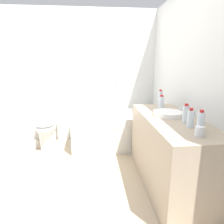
# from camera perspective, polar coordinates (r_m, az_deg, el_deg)

# --- Properties ---
(ground_plane) EXTENTS (3.89, 3.89, 0.00)m
(ground_plane) POSITION_cam_1_polar(r_m,az_deg,el_deg) (2.76, -11.26, -17.60)
(ground_plane) COLOR tan
(wall_back_tiled) EXTENTS (3.29, 0.10, 2.35)m
(wall_back_tiled) POSITION_cam_1_polar(r_m,az_deg,el_deg) (3.76, -10.11, 9.86)
(wall_back_tiled) COLOR silver
(wall_back_tiled) RESTS_ON ground_plane
(wall_right_mirror) EXTENTS (0.10, 3.11, 2.35)m
(wall_right_mirror) POSITION_cam_1_polar(r_m,az_deg,el_deg) (2.65, 21.79, 7.33)
(wall_right_mirror) COLOR silver
(wall_right_mirror) RESTS_ON ground_plane
(bathtub) EXTENTS (1.42, 0.80, 1.27)m
(bathtub) POSITION_cam_1_polar(r_m,az_deg,el_deg) (3.50, 0.62, -4.61)
(bathtub) COLOR silver
(bathtub) RESTS_ON ground_plane
(toilet) EXTENTS (0.38, 0.54, 0.72)m
(toilet) POSITION_cam_1_polar(r_m,az_deg,el_deg) (3.57, -17.92, -4.36)
(toilet) COLOR white
(toilet) RESTS_ON ground_plane
(vanity_counter) EXTENTS (0.58, 1.49, 0.84)m
(vanity_counter) POSITION_cam_1_polar(r_m,az_deg,el_deg) (2.45, 16.06, -11.11)
(vanity_counter) COLOR tan
(vanity_counter) RESTS_ON ground_plane
(sink_basin) EXTENTS (0.34, 0.34, 0.05)m
(sink_basin) POSITION_cam_1_polar(r_m,az_deg,el_deg) (2.39, 15.81, -0.44)
(sink_basin) COLOR white
(sink_basin) RESTS_ON vanity_counter
(sink_faucet) EXTENTS (0.10, 0.15, 0.09)m
(sink_faucet) POSITION_cam_1_polar(r_m,az_deg,el_deg) (2.46, 20.18, -0.12)
(sink_faucet) COLOR silver
(sink_faucet) RESTS_ON vanity_counter
(water_bottle_0) EXTENTS (0.06, 0.06, 0.25)m
(water_bottle_0) POSITION_cam_1_polar(r_m,az_deg,el_deg) (2.77, 13.59, 3.59)
(water_bottle_0) COLOR silver
(water_bottle_0) RESTS_ON vanity_counter
(water_bottle_1) EXTENTS (0.07, 0.07, 0.19)m
(water_bottle_1) POSITION_cam_1_polar(r_m,az_deg,el_deg) (2.68, 13.96, 2.62)
(water_bottle_1) COLOR silver
(water_bottle_1) RESTS_ON vanity_counter
(water_bottle_2) EXTENTS (0.06, 0.06, 0.19)m
(water_bottle_2) POSITION_cam_1_polar(r_m,az_deg,el_deg) (2.02, 21.57, -1.77)
(water_bottle_2) COLOR silver
(water_bottle_2) RESTS_ON vanity_counter
(water_bottle_3) EXTENTS (0.07, 0.07, 0.20)m
(water_bottle_3) POSITION_cam_1_polar(r_m,az_deg,el_deg) (2.16, 20.38, -0.54)
(water_bottle_3) COLOR silver
(water_bottle_3) RESTS_ON vanity_counter
(water_bottle_4) EXTENTS (0.07, 0.07, 0.20)m
(water_bottle_4) POSITION_cam_1_polar(r_m,az_deg,el_deg) (1.94, 24.07, -2.52)
(water_bottle_4) COLOR silver
(water_bottle_4) RESTS_ON vanity_counter
(drinking_glass_0) EXTENTS (0.07, 0.07, 0.08)m
(drinking_glass_0) POSITION_cam_1_polar(r_m,az_deg,el_deg) (1.83, 23.72, -5.12)
(drinking_glass_0) COLOR white
(drinking_glass_0) RESTS_ON vanity_counter
(drinking_glass_1) EXTENTS (0.07, 0.07, 0.08)m
(drinking_glass_1) POSITION_cam_1_polar(r_m,az_deg,el_deg) (2.86, 14.07, 2.34)
(drinking_glass_1) COLOR white
(drinking_glass_1) RESTS_ON vanity_counter
(toilet_paper_roll) EXTENTS (0.11, 0.11, 0.14)m
(toilet_paper_roll) POSITION_cam_1_polar(r_m,az_deg,el_deg) (3.71, -21.47, -8.59)
(toilet_paper_roll) COLOR white
(toilet_paper_roll) RESTS_ON ground_plane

